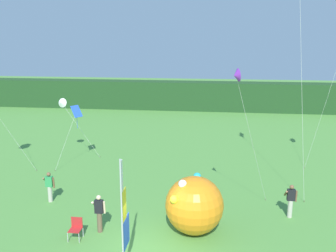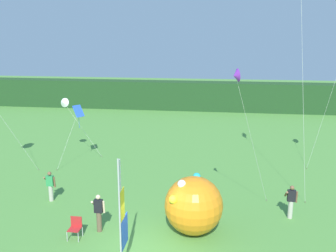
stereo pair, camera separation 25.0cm
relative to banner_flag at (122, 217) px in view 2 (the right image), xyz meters
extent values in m
cube|color=#1E421E|center=(0.50, 30.16, -0.49)|extent=(80.00, 2.40, 3.15)
cylinder|color=#B7B7BC|center=(0.00, -0.29, 0.09)|extent=(0.06, 0.06, 4.30)
cube|color=blue|center=(0.00, 0.22, -0.71)|extent=(0.02, 0.97, 1.15)
cube|color=yellow|center=(0.00, 0.04, 0.43)|extent=(0.02, 0.60, 1.15)
cube|color=white|center=(0.00, -0.15, 1.58)|extent=(0.02, 0.23, 1.15)
cylinder|color=brown|center=(-1.71, 2.47, -1.62)|extent=(0.22, 0.22, 0.89)
cube|color=black|center=(-1.71, 2.47, -0.88)|extent=(0.36, 0.20, 0.58)
sphere|color=beige|center=(-1.71, 2.47, -0.47)|extent=(0.20, 0.20, 0.20)
cylinder|color=beige|center=(-1.94, 2.53, -0.82)|extent=(0.09, 0.48, 0.42)
cylinder|color=beige|center=(-1.48, 2.48, -0.92)|extent=(0.09, 0.14, 0.56)
cylinder|color=#B7B2A3|center=(6.64, 4.84, -1.64)|extent=(0.22, 0.22, 0.85)
cube|color=black|center=(6.64, 4.84, -0.95)|extent=(0.36, 0.20, 0.53)
sphere|color=brown|center=(6.64, 4.84, -0.56)|extent=(0.20, 0.20, 0.20)
cylinder|color=brown|center=(6.41, 4.90, -0.91)|extent=(0.09, 0.48, 0.42)
cylinder|color=brown|center=(6.87, 4.85, -1.00)|extent=(0.09, 0.14, 0.56)
cylinder|color=#B7B2A3|center=(-5.10, 5.07, -1.65)|extent=(0.22, 0.22, 0.82)
cube|color=#2D8E4C|center=(-5.10, 5.07, -0.97)|extent=(0.36, 0.20, 0.53)
sphere|color=brown|center=(-5.10, 5.07, -0.59)|extent=(0.20, 0.20, 0.20)
cylinder|color=brown|center=(-5.33, 5.13, -0.93)|extent=(0.09, 0.48, 0.42)
cylinder|color=brown|center=(-4.87, 5.08, -1.03)|extent=(0.09, 0.14, 0.56)
sphere|color=orange|center=(2.31, 2.96, -0.82)|extent=(2.48, 2.48, 2.48)
sphere|color=yellow|center=(1.53, 2.18, -0.25)|extent=(0.35, 0.35, 0.35)
sphere|color=#23B2C6|center=(2.37, 3.67, 0.19)|extent=(0.35, 0.35, 0.35)
sphere|color=white|center=(1.82, 2.60, 0.27)|extent=(0.35, 0.35, 0.35)
cylinder|color=#BCBCC1|center=(-2.77, 1.49, -1.85)|extent=(0.03, 0.03, 0.42)
cylinder|color=#BCBCC1|center=(-2.29, 1.49, -1.85)|extent=(0.03, 0.03, 0.42)
cylinder|color=#BCBCC1|center=(-2.77, 1.97, -1.85)|extent=(0.03, 0.03, 0.42)
cylinder|color=#BCBCC1|center=(-2.29, 1.97, -1.85)|extent=(0.03, 0.03, 0.42)
cube|color=#B22323|center=(-2.53, 1.73, -1.63)|extent=(0.48, 0.48, 0.03)
cube|color=#B22323|center=(-2.53, 1.97, -1.39)|extent=(0.48, 0.03, 0.44)
cylinder|color=brown|center=(5.79, 6.57, -2.02)|extent=(0.03, 0.03, 0.08)
cylinder|color=silver|center=(4.83, 5.14, 1.27)|extent=(1.95, 2.87, 6.67)
cone|color=purple|center=(3.86, 3.71, 4.60)|extent=(0.40, 0.60, 0.57)
cylinder|color=brown|center=(7.70, 6.60, -2.02)|extent=(0.03, 0.03, 0.08)
cylinder|color=silver|center=(7.21, 7.02, 3.64)|extent=(0.99, 0.86, 11.40)
cylinder|color=brown|center=(-4.73, 12.25, -2.02)|extent=(0.03, 0.03, 0.08)
cylinder|color=silver|center=(-5.91, 12.08, -0.14)|extent=(2.38, 0.35, 3.85)
cone|color=white|center=(-7.09, 11.91, 1.78)|extent=(0.68, 0.48, 0.66)
cylinder|color=brown|center=(8.85, 11.71, -2.02)|extent=(0.03, 0.03, 0.08)
cylinder|color=silver|center=(9.46, 11.37, 1.40)|extent=(1.25, 0.71, 6.92)
cylinder|color=brown|center=(-7.85, 9.17, -2.02)|extent=(0.03, 0.03, 0.08)
cylinder|color=silver|center=(-9.13, 7.98, 1.40)|extent=(2.57, 2.40, 6.92)
cylinder|color=brown|center=(-6.71, 9.30, -2.02)|extent=(0.03, 0.03, 0.08)
cylinder|color=silver|center=(-6.19, 10.05, -0.30)|extent=(1.06, 1.51, 3.53)
cube|color=blue|center=(-5.66, 10.79, 1.46)|extent=(0.73, 0.75, 0.70)
cylinder|color=blue|center=(-5.66, 10.79, 0.70)|extent=(0.02, 0.02, 0.70)
camera|label=1|loc=(2.98, -11.61, 6.18)|focal=39.95mm
camera|label=2|loc=(3.23, -11.58, 6.18)|focal=39.95mm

